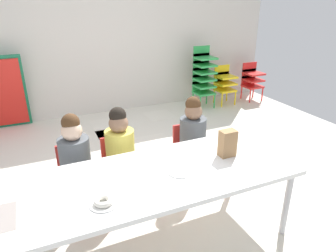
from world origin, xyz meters
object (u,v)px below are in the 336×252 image
(seated_child_middle_seat, at_px, (120,146))
(kid_chair_red_stack, at_px, (252,79))
(craft_table, at_px, (163,178))
(paper_plate_near_edge, at_px, (104,204))
(paper_bag_brown, at_px, (227,143))
(seated_child_near_camera, at_px, (75,155))
(seated_child_far_right, at_px, (192,133))
(kid_chair_green_stack, at_px, (203,74))
(paper_plate_center_table, at_px, (180,172))
(kid_chair_yellow_stack, at_px, (224,82))
(donut_powdered_on_plate, at_px, (104,201))

(seated_child_middle_seat, xyz_separation_m, kid_chair_red_stack, (3.11, 2.06, -0.16))
(craft_table, xyz_separation_m, paper_plate_near_edge, (-0.49, -0.20, 0.05))
(craft_table, distance_m, paper_bag_brown, 0.60)
(seated_child_near_camera, xyz_separation_m, seated_child_far_right, (1.13, -0.00, 0.00))
(kid_chair_green_stack, relative_size, paper_plate_center_table, 5.78)
(craft_table, distance_m, kid_chair_yellow_stack, 3.59)
(kid_chair_red_stack, height_order, paper_bag_brown, paper_bag_brown)
(seated_child_far_right, bearing_deg, paper_bag_brown, -91.52)
(kid_chair_red_stack, bearing_deg, kid_chair_green_stack, 179.95)
(kid_chair_green_stack, xyz_separation_m, kid_chair_red_stack, (1.04, -0.00, -0.18))
(craft_table, height_order, kid_chair_green_stack, kid_chair_green_stack)
(seated_child_near_camera, bearing_deg, paper_bag_brown, -28.59)
(seated_child_middle_seat, distance_m, paper_plate_near_edge, 0.91)
(craft_table, xyz_separation_m, donut_powdered_on_plate, (-0.49, -0.20, 0.07))
(kid_chair_red_stack, relative_size, paper_bag_brown, 3.09)
(seated_child_middle_seat, height_order, seated_child_far_right, same)
(seated_child_near_camera, relative_size, seated_child_far_right, 1.00)
(seated_child_near_camera, bearing_deg, seated_child_middle_seat, 0.00)
(craft_table, height_order, kid_chair_yellow_stack, kid_chair_yellow_stack)
(craft_table, xyz_separation_m, paper_bag_brown, (0.58, 0.03, 0.15))
(paper_bag_brown, xyz_separation_m, paper_plate_center_table, (-0.46, -0.08, -0.11))
(paper_bag_brown, distance_m, paper_plate_center_table, 0.48)
(paper_bag_brown, xyz_separation_m, donut_powdered_on_plate, (-1.06, -0.23, -0.08))
(craft_table, relative_size, seated_child_near_camera, 2.15)
(kid_chair_yellow_stack, relative_size, donut_powdered_on_plate, 5.50)
(seated_child_middle_seat, relative_size, kid_chair_red_stack, 1.35)
(craft_table, height_order, paper_plate_near_edge, paper_plate_near_edge)
(paper_bag_brown, bearing_deg, paper_plate_near_edge, -167.89)
(seated_child_near_camera, xyz_separation_m, paper_bag_brown, (1.12, -0.61, 0.16))
(craft_table, distance_m, kid_chair_green_stack, 3.31)
(seated_child_near_camera, relative_size, kid_chair_red_stack, 1.35)
(paper_plate_center_table, relative_size, donut_powdered_on_plate, 1.46)
(seated_child_middle_seat, bearing_deg, paper_plate_near_edge, -112.19)
(craft_table, height_order, paper_bag_brown, paper_bag_brown)
(kid_chair_green_stack, bearing_deg, seated_child_far_right, -122.89)
(paper_plate_center_table, bearing_deg, kid_chair_yellow_stack, 50.76)
(kid_chair_green_stack, xyz_separation_m, paper_bag_brown, (-1.35, -2.67, 0.13))
(seated_child_near_camera, bearing_deg, donut_powdered_on_plate, -86.39)
(seated_child_near_camera, xyz_separation_m, paper_plate_center_table, (0.66, -0.69, 0.05))
(seated_child_far_right, relative_size, kid_chair_green_stack, 0.88)
(seated_child_far_right, bearing_deg, craft_table, -132.67)
(kid_chair_red_stack, bearing_deg, seated_child_middle_seat, -146.56)
(craft_table, relative_size, seated_child_far_right, 2.15)
(seated_child_middle_seat, xyz_separation_m, seated_child_far_right, (0.74, -0.00, 0.00))
(paper_plate_center_table, bearing_deg, paper_plate_near_edge, -166.29)
(paper_bag_brown, height_order, paper_plate_near_edge, paper_bag_brown)
(kid_chair_red_stack, bearing_deg, paper_bag_brown, -131.89)
(paper_plate_near_edge, height_order, paper_plate_center_table, same)
(craft_table, xyz_separation_m, kid_chair_yellow_stack, (2.36, 2.70, -0.16))
(paper_plate_near_edge, xyz_separation_m, donut_powdered_on_plate, (0.00, 0.00, 0.02))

